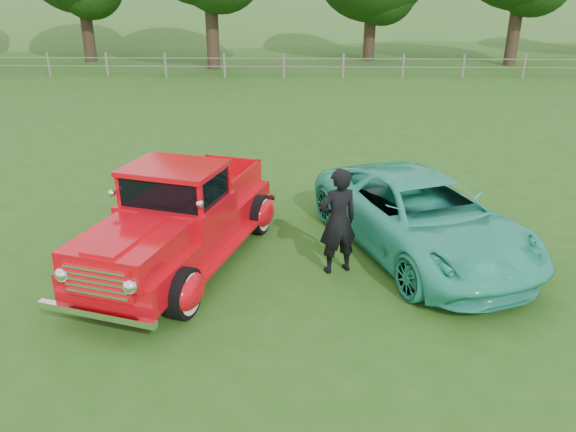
{
  "coord_description": "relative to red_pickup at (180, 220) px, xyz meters",
  "views": [
    {
      "loc": [
        1.06,
        -6.98,
        4.52
      ],
      "look_at": [
        0.82,
        1.2,
        1.09
      ],
      "focal_mm": 35.0,
      "sensor_mm": 36.0,
      "label": 1
    }
  ],
  "objects": [
    {
      "name": "teal_sedan",
      "position": [
        4.17,
        0.55,
        -0.11
      ],
      "size": [
        3.95,
        5.44,
        1.37
      ],
      "primitive_type": "imported",
      "rotation": [
        0.0,
        0.0,
        0.38
      ],
      "color": "#2CB190",
      "rests_on": "ground"
    },
    {
      "name": "distant_hills",
      "position": [
        -3.07,
        57.8,
        -5.34
      ],
      "size": [
        116.0,
        60.0,
        18.0
      ],
      "color": "#2F5D22",
      "rests_on": "ground"
    },
    {
      "name": "red_pickup",
      "position": [
        0.0,
        0.0,
        0.0
      ],
      "size": [
        3.19,
        5.27,
        1.78
      ],
      "rotation": [
        0.0,
        0.0,
        -0.28
      ],
      "color": "black",
      "rests_on": "ground"
    },
    {
      "name": "ground",
      "position": [
        1.02,
        -1.67,
        -0.8
      ],
      "size": [
        140.0,
        140.0,
        0.0
      ],
      "primitive_type": "plane",
      "color": "#264D14",
      "rests_on": "ground"
    },
    {
      "name": "fence_line",
      "position": [
        1.02,
        20.33,
        -0.19
      ],
      "size": [
        48.0,
        0.12,
        1.2
      ],
      "color": "#6D685C",
      "rests_on": "ground"
    },
    {
      "name": "man",
      "position": [
        2.65,
        -0.23,
        0.11
      ],
      "size": [
        0.77,
        0.65,
        1.81
      ],
      "primitive_type": "imported",
      "rotation": [
        0.0,
        0.0,
        3.53
      ],
      "color": "black",
      "rests_on": "ground"
    }
  ]
}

